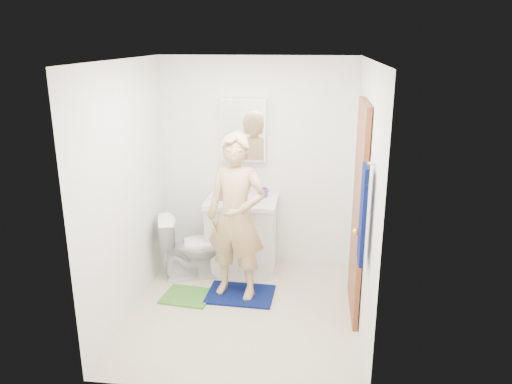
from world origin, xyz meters
TOP-DOWN VIEW (x-y plane):
  - floor at (0.00, 0.00)m, footprint 2.20×2.40m
  - ceiling at (0.00, 0.00)m, footprint 2.20×2.40m
  - wall_back at (0.00, 1.21)m, footprint 2.20×0.02m
  - wall_front at (0.00, -1.21)m, footprint 2.20×0.02m
  - wall_left at (-1.11, 0.00)m, footprint 0.02×2.40m
  - wall_right at (1.11, 0.00)m, footprint 0.02×2.40m
  - vanity_cabinet at (-0.15, 0.91)m, footprint 0.75×0.55m
  - countertop at (-0.15, 0.91)m, footprint 0.79×0.59m
  - sink_basin at (-0.15, 0.91)m, footprint 0.40×0.40m
  - faucet at (-0.15, 1.09)m, footprint 0.03×0.03m
  - medicine_cabinet at (-0.15, 1.14)m, footprint 0.50×0.12m
  - mirror_panel at (-0.15, 1.08)m, footprint 0.46×0.01m
  - door at (1.07, 0.15)m, footprint 0.05×0.80m
  - door_knob at (1.03, -0.17)m, footprint 0.07×0.07m
  - towel at (1.03, -0.57)m, footprint 0.03×0.24m
  - towel_hook at (1.07, -0.57)m, footprint 0.06×0.02m
  - toilet at (-0.67, 0.67)m, footprint 0.80×0.60m
  - bath_mat at (-0.08, 0.29)m, footprint 0.71×0.52m
  - green_rug at (-0.62, 0.19)m, footprint 0.54×0.47m
  - soap_dispenser at (-0.39, 0.88)m, footprint 0.12×0.12m
  - toothbrush_cup at (0.08, 1.04)m, footprint 0.16×0.16m
  - man at (-0.11, 0.29)m, footprint 0.70×0.54m

SIDE VIEW (x-z plane):
  - floor at x=0.00m, z-range -0.02..0.00m
  - green_rug at x=-0.62m, z-range 0.00..0.02m
  - bath_mat at x=-0.08m, z-range 0.00..0.02m
  - toilet at x=-0.67m, z-range 0.00..0.72m
  - vanity_cabinet at x=-0.15m, z-range 0.00..0.80m
  - countertop at x=-0.15m, z-range 0.80..0.85m
  - sink_basin at x=-0.15m, z-range 0.83..0.86m
  - man at x=-0.11m, z-range 0.02..1.72m
  - toothbrush_cup at x=0.08m, z-range 0.85..0.95m
  - faucet at x=-0.15m, z-range 0.85..0.97m
  - door_knob at x=1.03m, z-range 0.91..0.98m
  - soap_dispenser at x=-0.39m, z-range 0.85..1.06m
  - door at x=1.07m, z-range 0.00..2.05m
  - wall_back at x=0.00m, z-range 0.00..2.40m
  - wall_front at x=0.00m, z-range 0.00..2.40m
  - wall_left at x=-1.11m, z-range 0.00..2.40m
  - wall_right at x=1.11m, z-range 0.00..2.40m
  - towel at x=1.03m, z-range 0.85..1.65m
  - medicine_cabinet at x=-0.15m, z-range 1.25..1.95m
  - mirror_panel at x=-0.15m, z-range 1.27..1.93m
  - towel_hook at x=1.07m, z-range 1.66..1.68m
  - ceiling at x=0.00m, z-range 2.40..2.42m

